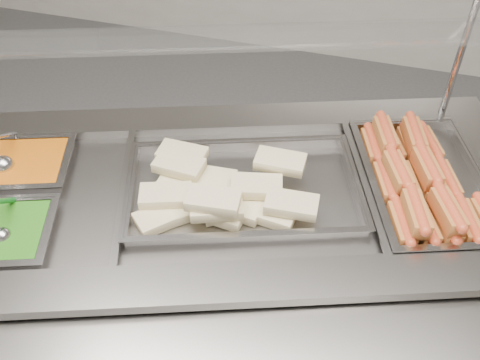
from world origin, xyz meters
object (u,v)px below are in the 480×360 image
(pan_wraps, at_px, (243,191))
(pan_hotdogs, at_px, (424,188))
(ladle, at_px, (4,164))
(serving_spoon, at_px, (3,230))
(steam_counter, at_px, (226,276))
(sneeze_guard, at_px, (218,41))

(pan_wraps, bearing_deg, pan_hotdogs, 19.49)
(ladle, xyz_separation_m, serving_spoon, (0.15, -0.22, 0.00))
(pan_wraps, bearing_deg, steam_counter, -160.51)
(sneeze_guard, distance_m, ladle, 0.71)
(pan_hotdogs, bearing_deg, pan_wraps, -160.51)
(serving_spoon, bearing_deg, pan_hotdogs, 26.38)
(pan_hotdogs, xyz_separation_m, pan_wraps, (-0.49, -0.17, 0.01))
(sneeze_guard, bearing_deg, steam_counter, -70.51)
(steam_counter, xyz_separation_m, sneeze_guard, (-0.07, 0.19, 0.75))
(ladle, relative_size, serving_spoon, 1.12)
(sneeze_guard, bearing_deg, pan_hotdogs, 0.21)
(ladle, bearing_deg, sneeze_guard, 26.81)
(steam_counter, relative_size, sneeze_guard, 1.24)
(pan_hotdogs, bearing_deg, steam_counter, -160.51)
(sneeze_guard, bearing_deg, serving_spoon, -129.59)
(steam_counter, xyz_separation_m, ladle, (-0.63, -0.10, 0.42))
(steam_counter, distance_m, pan_hotdogs, 0.68)
(serving_spoon, bearing_deg, steam_counter, 33.18)
(sneeze_guard, bearing_deg, pan_wraps, -55.17)
(pan_wraps, distance_m, ladle, 0.69)
(pan_hotdogs, relative_size, ladle, 3.40)
(steam_counter, xyz_separation_m, serving_spoon, (-0.49, -0.32, 0.42))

